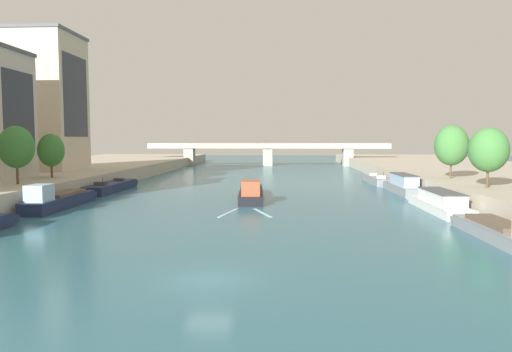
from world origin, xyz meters
name	(u,v)px	position (x,y,z in m)	size (l,w,h in m)	color
ground_plane	(209,280)	(0.00, 0.00, 0.00)	(400.00, 400.00, 0.00)	#2D6070
quay_left	(28,176)	(-41.22, 55.00, 1.22)	(36.00, 170.00, 2.44)	#B2A893
quay_right	(503,178)	(41.22, 55.00, 1.22)	(36.00, 170.00, 2.44)	#B2A893
barge_midriver	(251,192)	(0.01, 35.42, 0.85)	(3.92, 17.51, 2.81)	black
wake_behind_barge	(245,213)	(0.19, 23.54, 0.01)	(5.59, 6.06, 0.03)	#A0CCD6
moored_boat_left_downstream	(59,200)	(-21.19, 25.75, 0.96)	(2.79, 14.06, 3.09)	#1E284C
moored_boat_left_gap_after	(112,187)	(-21.50, 43.18, 0.67)	(3.18, 15.38, 2.39)	#1E284C
moored_boat_right_upstream	(508,232)	(20.89, 10.24, 0.87)	(2.97, 14.29, 2.94)	gray
moored_boat_right_far	(439,202)	(21.08, 25.91, 0.96)	(3.00, 14.36, 2.29)	silver
moored_boat_right_second	(403,185)	(21.53, 42.87, 1.16)	(2.61, 13.90, 2.79)	gray
moored_boat_right_near	(376,180)	(20.82, 58.21, 0.61)	(2.58, 14.31, 2.26)	gray
tree_left_far	(16,147)	(-27.46, 28.47, 6.85)	(4.07, 4.07, 6.92)	brown
tree_left_past_mid	(51,150)	(-28.07, 37.95, 6.23)	(3.57, 3.57, 6.09)	brown
tree_right_third	(489,150)	(26.63, 27.19, 6.62)	(4.21, 4.21, 6.63)	brown
tree_right_nearest	(452,145)	(27.16, 39.76, 6.94)	(4.49, 4.49, 7.26)	brown
building_left_tall	(35,102)	(-38.65, 53.73, 14.25)	(14.87, 11.81, 23.57)	beige
bridge_far	(268,151)	(0.00, 110.98, 4.31)	(70.45, 4.40, 6.59)	#ADA899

